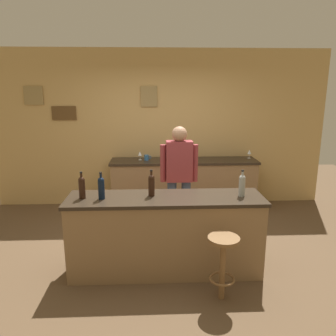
# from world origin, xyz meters

# --- Properties ---
(ground_plane) EXTENTS (10.00, 10.00, 0.00)m
(ground_plane) POSITION_xyz_m (0.00, 0.00, 0.00)
(ground_plane) COLOR brown
(back_wall) EXTENTS (6.00, 0.09, 2.80)m
(back_wall) POSITION_xyz_m (-0.01, 2.03, 1.40)
(back_wall) COLOR tan
(back_wall) RESTS_ON ground_plane
(bar_counter) EXTENTS (2.23, 0.60, 0.92)m
(bar_counter) POSITION_xyz_m (0.00, -0.40, 0.46)
(bar_counter) COLOR olive
(bar_counter) RESTS_ON ground_plane
(side_counter) EXTENTS (2.56, 0.56, 0.90)m
(side_counter) POSITION_xyz_m (0.40, 1.65, 0.45)
(side_counter) COLOR olive
(side_counter) RESTS_ON ground_plane
(bartender) EXTENTS (0.52, 0.21, 1.62)m
(bartender) POSITION_xyz_m (0.22, 0.47, 0.94)
(bartender) COLOR #384766
(bartender) RESTS_ON ground_plane
(bar_stool) EXTENTS (0.32, 0.32, 0.68)m
(bar_stool) POSITION_xyz_m (0.56, -0.97, 0.46)
(bar_stool) COLOR brown
(bar_stool) RESTS_ON ground_plane
(wine_bottle_a) EXTENTS (0.07, 0.07, 0.31)m
(wine_bottle_a) POSITION_xyz_m (-0.93, -0.41, 1.06)
(wine_bottle_a) COLOR black
(wine_bottle_a) RESTS_ON bar_counter
(wine_bottle_b) EXTENTS (0.07, 0.07, 0.31)m
(wine_bottle_b) POSITION_xyz_m (-0.71, -0.44, 1.06)
(wine_bottle_b) COLOR black
(wine_bottle_b) RESTS_ON bar_counter
(wine_bottle_c) EXTENTS (0.07, 0.07, 0.31)m
(wine_bottle_c) POSITION_xyz_m (-0.16, -0.35, 1.06)
(wine_bottle_c) COLOR black
(wine_bottle_c) RESTS_ON bar_counter
(wine_bottle_d) EXTENTS (0.07, 0.07, 0.31)m
(wine_bottle_d) POSITION_xyz_m (0.87, -0.41, 1.06)
(wine_bottle_d) COLOR #999E99
(wine_bottle_d) RESTS_ON bar_counter
(wine_glass_a) EXTENTS (0.07, 0.07, 0.16)m
(wine_glass_a) POSITION_xyz_m (-0.37, 1.69, 1.01)
(wine_glass_a) COLOR silver
(wine_glass_a) RESTS_ON side_counter
(wine_glass_b) EXTENTS (0.07, 0.07, 0.16)m
(wine_glass_b) POSITION_xyz_m (0.24, 1.70, 1.01)
(wine_glass_b) COLOR silver
(wine_glass_b) RESTS_ON side_counter
(wine_glass_c) EXTENTS (0.07, 0.07, 0.16)m
(wine_glass_c) POSITION_xyz_m (1.58, 1.75, 1.01)
(wine_glass_c) COLOR silver
(wine_glass_c) RESTS_ON side_counter
(coffee_mug) EXTENTS (0.12, 0.08, 0.09)m
(coffee_mug) POSITION_xyz_m (-0.25, 1.66, 0.95)
(coffee_mug) COLOR #336699
(coffee_mug) RESTS_ON side_counter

